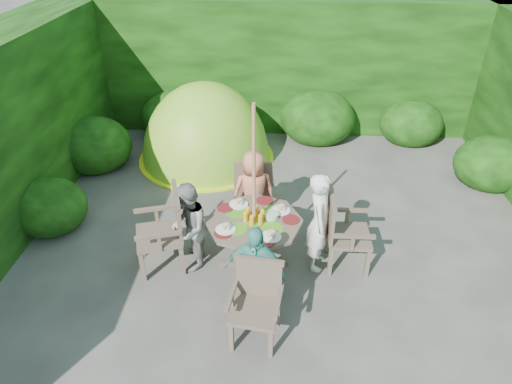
# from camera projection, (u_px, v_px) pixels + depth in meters

# --- Properties ---
(ground) EXTENTS (60.00, 60.00, 0.00)m
(ground) POSITION_uv_depth(u_px,v_px,m) (285.00, 243.00, 6.27)
(ground) COLOR #44413C
(ground) RESTS_ON ground
(hedge_enclosure) EXTENTS (9.00, 9.00, 2.50)m
(hedge_enclosure) POSITION_uv_depth(u_px,v_px,m) (288.00, 119.00, 6.72)
(hedge_enclosure) COLOR black
(hedge_enclosure) RESTS_ON ground
(patio_table) EXTENTS (1.28, 1.28, 0.84)m
(patio_table) POSITION_uv_depth(u_px,v_px,m) (254.00, 227.00, 5.59)
(patio_table) COLOR #493B30
(patio_table) RESTS_ON ground
(parasol_pole) EXTENTS (0.05, 0.05, 2.20)m
(parasol_pole) POSITION_uv_depth(u_px,v_px,m) (254.00, 192.00, 5.31)
(parasol_pole) COLOR #9B683E
(parasol_pole) RESTS_ON ground
(garden_chair_right) EXTENTS (0.53, 0.60, 0.98)m
(garden_chair_right) POSITION_uv_depth(u_px,v_px,m) (342.00, 231.00, 5.64)
(garden_chair_right) COLOR #493B30
(garden_chair_right) RESTS_ON ground
(garden_chair_left) EXTENTS (0.71, 0.75, 1.04)m
(garden_chair_left) POSITION_uv_depth(u_px,v_px,m) (166.00, 229.00, 5.62)
(garden_chair_left) COLOR #493B30
(garden_chair_left) RESTS_ON ground
(garden_chair_back) EXTENTS (0.60, 0.55, 0.94)m
(garden_chair_back) POSITION_uv_depth(u_px,v_px,m) (254.00, 186.00, 6.56)
(garden_chair_back) COLOR #493B30
(garden_chair_back) RESTS_ON ground
(garden_chair_front) EXTENTS (0.59, 0.54, 0.88)m
(garden_chair_front) POSITION_uv_depth(u_px,v_px,m) (256.00, 301.00, 4.72)
(garden_chair_front) COLOR #493B30
(garden_chair_front) RESTS_ON ground
(child_right) EXTENTS (0.36, 0.51, 1.33)m
(child_right) POSITION_uv_depth(u_px,v_px,m) (320.00, 222.00, 5.56)
(child_right) COLOR white
(child_right) RESTS_ON ground
(child_left) EXTENTS (0.51, 0.62, 1.19)m
(child_left) POSITION_uv_depth(u_px,v_px,m) (189.00, 228.00, 5.58)
(child_left) COLOR gray
(child_left) RESTS_ON ground
(child_back) EXTENTS (0.66, 0.51, 1.21)m
(child_back) POSITION_uv_depth(u_px,v_px,m) (254.00, 191.00, 6.26)
(child_back) COLOR #CF7455
(child_back) RESTS_ON ground
(child_front) EXTENTS (0.74, 0.43, 1.18)m
(child_front) POSITION_uv_depth(u_px,v_px,m) (255.00, 272.00, 4.91)
(child_front) COLOR teal
(child_front) RESTS_ON ground
(dome_tent) EXTENTS (2.78, 2.78, 2.79)m
(dome_tent) POSITION_uv_depth(u_px,v_px,m) (207.00, 158.00, 8.35)
(dome_tent) COLOR #7EC025
(dome_tent) RESTS_ON ground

